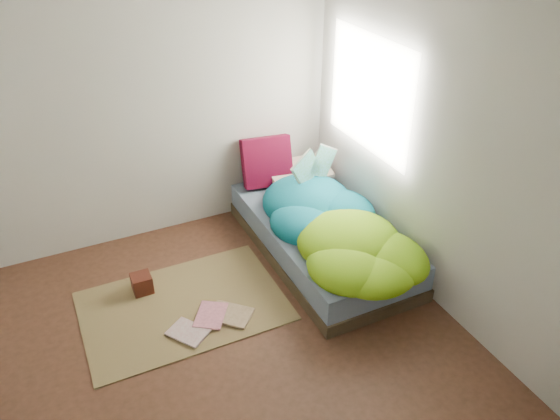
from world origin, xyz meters
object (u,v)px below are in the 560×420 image
object	(u,v)px
open_book	(316,155)
floor_book_a	(179,341)
pillow_magenta	(267,162)
wooden_box	(142,283)
floor_book_b	(197,314)
bed	(321,237)

from	to	relation	value
open_book	floor_book_a	distance (m)	2.03
pillow_magenta	floor_book_a	xyz separation A→B (m)	(-1.37, -1.42, -0.56)
pillow_magenta	open_book	size ratio (longest dim) A/B	1.05
pillow_magenta	wooden_box	bearing A→B (deg)	-146.24
wooden_box	floor_book_b	xyz separation A→B (m)	(0.31, -0.49, -0.07)
bed	open_book	distance (m)	0.75
pillow_magenta	wooden_box	distance (m)	1.71
floor_book_a	floor_book_b	bearing A→B (deg)	11.46
floor_book_a	pillow_magenta	bearing A→B (deg)	11.04
floor_book_b	open_book	bearing A→B (deg)	58.88
floor_book_a	floor_book_b	size ratio (longest dim) A/B	0.96
pillow_magenta	open_book	distance (m)	0.62
open_book	floor_book_b	xyz separation A→B (m)	(-1.42, -0.69, -0.79)
floor_book_a	floor_book_b	world-z (taller)	floor_book_b
open_book	floor_book_b	bearing A→B (deg)	-171.03
pillow_magenta	floor_book_b	world-z (taller)	pillow_magenta
floor_book_a	bed	bearing A→B (deg)	-14.91
open_book	floor_book_a	size ratio (longest dim) A/B	1.58
bed	wooden_box	world-z (taller)	bed
wooden_box	floor_book_a	xyz separation A→B (m)	(0.10, -0.71, -0.07)
open_book	wooden_box	world-z (taller)	open_book
pillow_magenta	open_book	world-z (taller)	open_book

